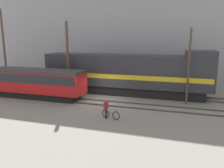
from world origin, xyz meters
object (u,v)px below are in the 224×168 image
person (106,107)px  utility_pole_center (68,59)px  freight_locomotive (126,74)px  utility_pole_left (4,51)px  streetcar (37,82)px  bicycle (111,114)px  utility_pole_right (189,67)px

person → utility_pole_center: (-6.42, 5.92, 3.11)m
freight_locomotive → utility_pole_center: utility_pole_center is taller
utility_pole_left → streetcar: bearing=-20.3°
utility_pole_left → person: bearing=-21.6°
bicycle → utility_pole_center: bearing=139.3°
person → utility_pole_center: utility_pole_center is taller
streetcar → utility_pole_center: size_ratio=1.31×
streetcar → utility_pole_center: utility_pole_center is taller
bicycle → person: (-0.38, -0.06, 0.61)m
streetcar → utility_pole_right: (15.32, 2.17, 1.86)m
bicycle → utility_pole_right: 8.93m
utility_pole_center → bicycle: bearing=-40.7°
person → freight_locomotive: bearing=92.1°
person → bicycle: bearing=8.7°
person → utility_pole_right: size_ratio=0.22×
bicycle → utility_pole_center: utility_pole_center is taller
streetcar → person: bearing=-22.5°
streetcar → person: size_ratio=6.74×
person → utility_pole_center: bearing=137.3°
freight_locomotive → utility_pole_right: (6.57, -2.17, 1.27)m
person → utility_pole_center: size_ratio=0.19×
utility_pole_center → utility_pole_right: (12.69, 0.00, -0.42)m
freight_locomotive → utility_pole_center: (-6.12, -2.17, 1.69)m
streetcar → utility_pole_center: bearing=39.5°
streetcar → bicycle: (9.43, -3.69, -1.44)m
streetcar → bicycle: streetcar is taller
streetcar → person: (9.05, -3.75, -0.83)m
utility_pole_right → bicycle: bearing=-135.1°
bicycle → streetcar: bearing=158.6°
utility_pole_center → utility_pole_left: bearing=180.0°
freight_locomotive → streetcar: freight_locomotive is taller
bicycle → utility_pole_right: bearing=44.9°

